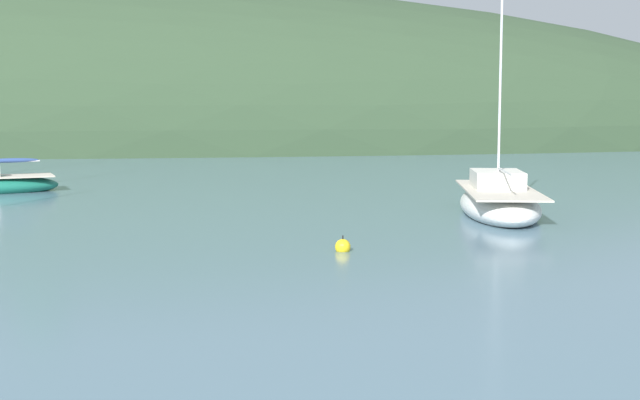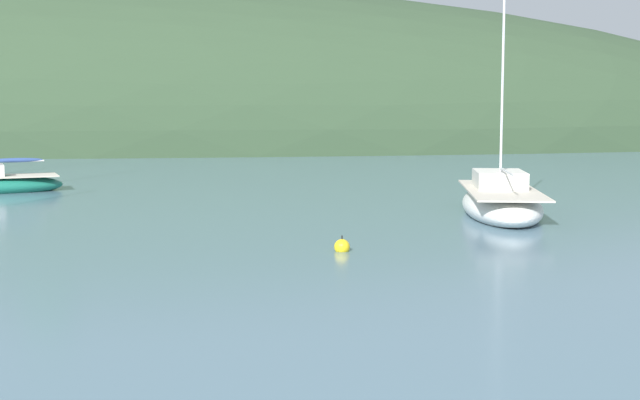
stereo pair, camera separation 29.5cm
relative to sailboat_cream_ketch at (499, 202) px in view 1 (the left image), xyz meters
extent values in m
cylinder|color=silver|center=(-19.76, 9.73, 0.91)|extent=(2.45, 0.88, 0.07)
ellipsoid|color=#2D4784|center=(-19.76, 9.73, 0.96)|extent=(2.40, 0.97, 0.20)
ellipsoid|color=white|center=(-0.01, -0.06, -0.11)|extent=(3.77, 8.26, 1.27)
cube|color=beige|center=(-0.01, -0.06, 0.46)|extent=(3.46, 7.60, 0.06)
cube|color=silver|center=(0.08, 0.57, 0.78)|extent=(2.09, 2.77, 0.65)
cylinder|color=silver|center=(0.05, 0.34, 4.51)|extent=(0.09, 0.09, 8.10)
cylinder|color=silver|center=(-0.18, -1.32, 1.23)|extent=(0.52, 3.32, 0.07)
sphere|color=yellow|center=(-6.47, -7.28, -0.34)|extent=(0.44, 0.44, 0.44)
cylinder|color=black|center=(-6.47, -7.28, -0.07)|extent=(0.04, 0.04, 0.10)
camera|label=1|loc=(-9.12, -32.24, 3.83)|focal=51.21mm
camera|label=2|loc=(-8.82, -32.26, 3.83)|focal=51.21mm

